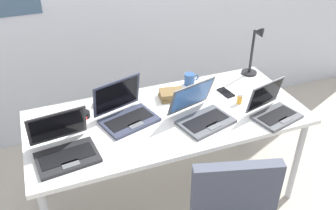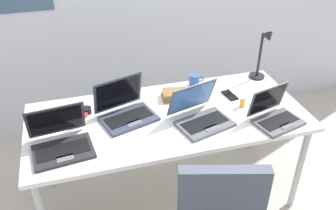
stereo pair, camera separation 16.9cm
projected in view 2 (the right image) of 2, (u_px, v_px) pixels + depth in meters
The scene contains 13 objects.
ground_plane at pixel (168, 195), 2.75m from camera, with size 12.00×12.00×0.00m, color #B7AD9E.
desk at pixel (168, 122), 2.38m from camera, with size 1.80×0.80×0.74m.
desk_lamp at pixel (262, 55), 2.65m from camera, with size 0.12×0.18×0.40m.
laptop_front_left at pixel (275, 115), 2.27m from camera, with size 0.34×0.30×0.22m.
laptop_by_keyboard at pixel (61, 142), 2.05m from camera, with size 0.36×0.34×0.24m.
laptop_back_left at pixel (125, 110), 2.31m from camera, with size 0.40×0.36×0.25m.
laptop_back_right at pixel (201, 115), 2.27m from camera, with size 0.40×0.38×0.24m.
computer_mouse at pixel (100, 99), 2.48m from camera, with size 0.06×0.10×0.03m, color black.
cell_phone at pixel (230, 95), 2.55m from camera, with size 0.06×0.14×0.01m, color black.
headphones at pixel (75, 113), 2.35m from camera, with size 0.21×0.18×0.04m.
pill_bottle at pixel (242, 102), 2.41m from camera, with size 0.04×0.04×0.08m.
book_stack at pixel (174, 95), 2.51m from camera, with size 0.18×0.16×0.05m.
coffee_mug at pixel (195, 80), 2.65m from camera, with size 0.11×0.08×0.09m.
Camera 2 is at (-0.53, -1.86, 2.08)m, focal length 38.67 mm.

